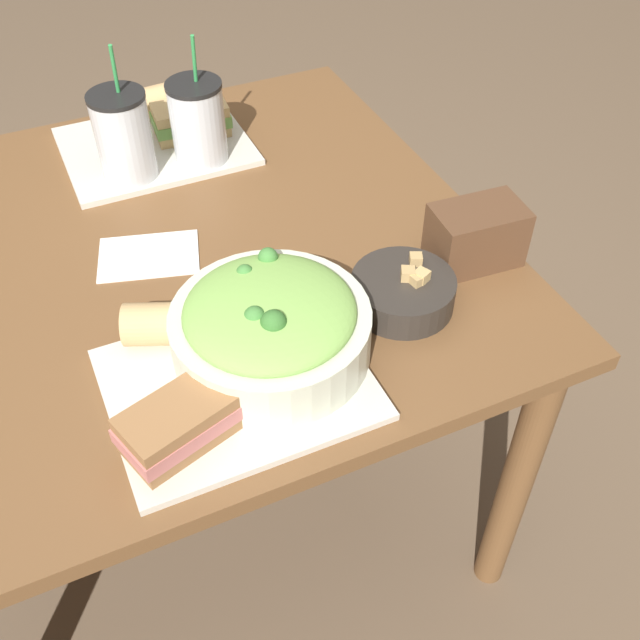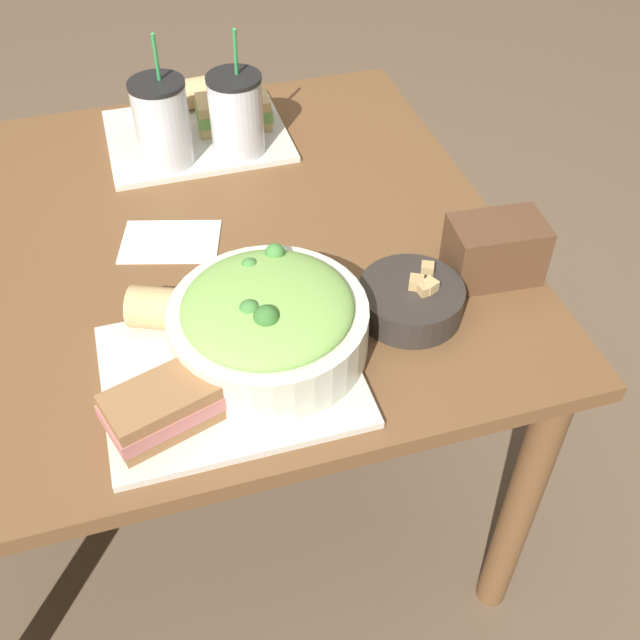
% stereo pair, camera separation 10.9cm
% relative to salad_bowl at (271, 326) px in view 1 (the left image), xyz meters
% --- Properties ---
extents(ground_plane, '(12.00, 12.00, 0.00)m').
position_rel_salad_bowl_xyz_m(ground_plane, '(-0.12, 0.30, -0.79)').
color(ground_plane, brown).
extents(dining_table, '(1.19, 1.03, 0.72)m').
position_rel_salad_bowl_xyz_m(dining_table, '(-0.12, 0.30, -0.16)').
color(dining_table, brown).
rests_on(dining_table, ground_plane).
extents(tray_near, '(0.36, 0.30, 0.01)m').
position_rel_salad_bowl_xyz_m(tray_near, '(-0.07, -0.03, -0.06)').
color(tray_near, beige).
rests_on(tray_near, dining_table).
extents(tray_far, '(0.36, 0.30, 0.01)m').
position_rel_salad_bowl_xyz_m(tray_far, '(-0.00, 0.63, -0.06)').
color(tray_far, beige).
rests_on(tray_far, dining_table).
extents(salad_bowl, '(0.29, 0.29, 0.12)m').
position_rel_salad_bowl_xyz_m(salad_bowl, '(0.00, 0.00, 0.00)').
color(salad_bowl, beige).
rests_on(salad_bowl, tray_near).
extents(soup_bowl, '(0.16, 0.16, 0.07)m').
position_rel_salad_bowl_xyz_m(soup_bowl, '(0.23, 0.02, -0.04)').
color(soup_bowl, '#2D2823').
rests_on(soup_bowl, dining_table).
extents(sandwich_near, '(0.17, 0.13, 0.06)m').
position_rel_salad_bowl_xyz_m(sandwich_near, '(-0.17, -0.10, -0.02)').
color(sandwich_near, olive).
rests_on(sandwich_near, tray_near).
extents(baguette_near, '(0.19, 0.13, 0.06)m').
position_rel_salad_bowl_xyz_m(baguette_near, '(-0.10, 0.08, -0.02)').
color(baguette_near, tan).
rests_on(baguette_near, tray_near).
extents(sandwich_far, '(0.16, 0.09, 0.06)m').
position_rel_salad_bowl_xyz_m(sandwich_far, '(0.08, 0.64, -0.02)').
color(sandwich_far, tan).
rests_on(sandwich_far, tray_far).
extents(baguette_far, '(0.14, 0.07, 0.06)m').
position_rel_salad_bowl_xyz_m(baguette_far, '(0.06, 0.74, -0.02)').
color(baguette_far, tan).
rests_on(baguette_far, tray_far).
extents(drink_cup_dark, '(0.11, 0.11, 0.26)m').
position_rel_salad_bowl_xyz_m(drink_cup_dark, '(-0.07, 0.54, 0.02)').
color(drink_cup_dark, silver).
rests_on(drink_cup_dark, tray_far).
extents(drink_cup_red, '(0.11, 0.11, 0.25)m').
position_rel_salad_bowl_xyz_m(drink_cup_red, '(0.07, 0.54, 0.02)').
color(drink_cup_red, silver).
rests_on(drink_cup_red, tray_far).
extents(chip_bag, '(0.16, 0.10, 0.10)m').
position_rel_salad_bowl_xyz_m(chip_bag, '(0.39, 0.07, -0.01)').
color(chip_bag, brown).
rests_on(chip_bag, dining_table).
extents(napkin_folded, '(0.19, 0.16, 0.00)m').
position_rel_salad_bowl_xyz_m(napkin_folded, '(-0.10, 0.30, -0.07)').
color(napkin_folded, white).
rests_on(napkin_folded, dining_table).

